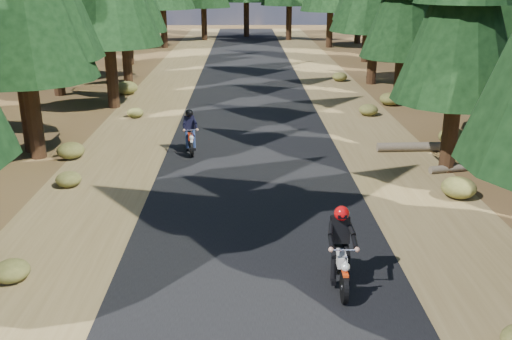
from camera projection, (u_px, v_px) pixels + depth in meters
The scene contains 9 objects.
ground at pixel (257, 234), 13.60m from camera, with size 120.00×120.00×0.00m, color #4C331B.
road at pixel (254, 167), 18.32m from camera, with size 6.00×100.00×0.01m, color black.
shoulder_l at pixel (110, 168), 18.23m from camera, with size 3.20×100.00×0.01m, color brown.
shoulder_r at pixel (396, 166), 18.42m from camera, with size 3.20×100.00×0.01m, color brown.
log_near at pixel (453, 146), 20.00m from camera, with size 0.32×0.32×5.42m, color #4C4233.
log_far at pixel (488, 165), 18.14m from camera, with size 0.24×0.24×4.09m, color #4C4233.
understory_shrubs at pixel (293, 138), 20.62m from camera, with size 14.71×31.02×0.68m.
rider_lead at pixel (340, 261), 11.15m from camera, with size 0.60×1.85×1.63m.
rider_follow at pixel (190, 139), 19.68m from camera, with size 0.75×1.73×1.49m.
Camera 1 is at (-0.30, -12.36, 5.85)m, focal length 40.00 mm.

